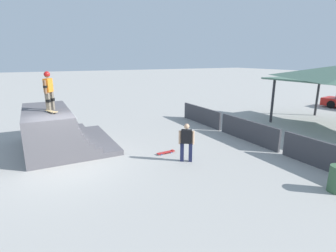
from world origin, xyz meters
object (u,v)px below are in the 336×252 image
skater_on_deck (48,88)px  bystander_walking (186,141)px  skateboard_on_deck (52,111)px  skateboard_on_ground (166,152)px

skater_on_deck → bystander_walking: size_ratio=1.08×
skateboard_on_deck → bystander_walking: size_ratio=0.56×
skateboard_on_ground → skateboard_on_deck: bearing=149.2°
skater_on_deck → bystander_walking: bearing=78.9°
skater_on_deck → skateboard_on_deck: (0.54, -0.01, -0.91)m
skateboard_on_deck → skater_on_deck: bearing=159.3°
skateboard_on_deck → skateboard_on_ground: 5.15m
bystander_walking → skater_on_deck: bearing=-7.9°
skater_on_deck → skateboard_on_deck: bearing=28.2°
bystander_walking → skateboard_on_ground: (-1.16, -0.30, -0.81)m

